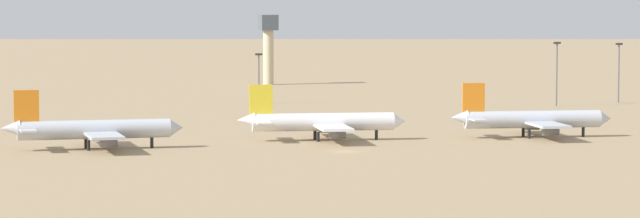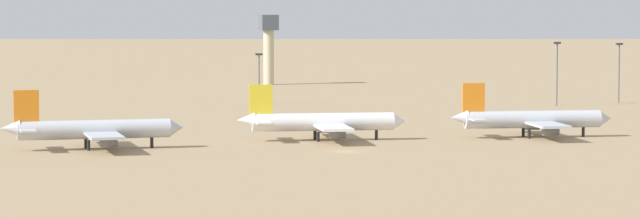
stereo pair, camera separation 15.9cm
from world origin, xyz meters
name	(u,v)px [view 2 (the right image)]	position (x,y,z in m)	size (l,w,h in m)	color
ground	(345,152)	(0.00, 0.00, 0.00)	(4000.00, 4000.00, 0.00)	#9E8460
parked_jet_orange_3	(92,130)	(-41.77, 16.18, 3.50)	(32.25, 27.01, 10.68)	silver
parked_jet_yellow_4	(321,122)	(1.82, 21.54, 3.48)	(32.13, 27.25, 10.61)	white
parked_jet_orange_5	(531,120)	(42.18, 16.81, 3.46)	(31.95, 27.08, 10.55)	silver
control_tower	(269,43)	(38.26, 207.19, 12.86)	(5.20, 5.20, 21.30)	#C6B793
light_pole_west	(259,74)	(14.78, 123.59, 7.51)	(1.80, 0.50, 12.70)	#59595E
light_pole_mid	(557,69)	(83.24, 95.73, 9.11)	(1.80, 0.50, 15.79)	#59595E
light_pole_east	(619,68)	(103.19, 102.17, 8.79)	(1.80, 0.50, 15.18)	#59595E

